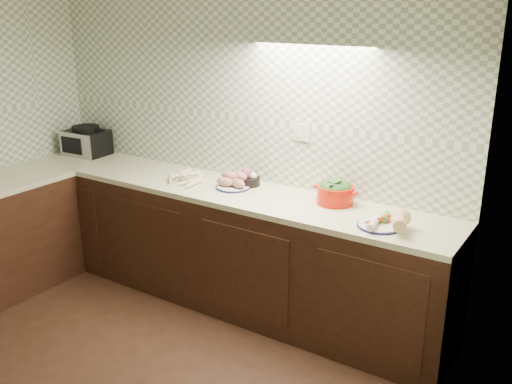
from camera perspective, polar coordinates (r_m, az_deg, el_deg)
The scene contains 8 objects.
room at distance 3.03m, azimuth -21.68°, elevation 6.30°, with size 3.60×3.60×2.60m.
counter at distance 4.30m, azimuth -17.88°, elevation -6.48°, with size 3.60×3.60×0.90m.
toaster_oven at distance 5.30m, azimuth -16.61°, elevation 4.87°, with size 0.38×0.31×0.26m.
parsnip_pile at distance 4.32m, azimuth -7.04°, elevation 1.24°, with size 0.38×0.30×0.07m.
sweet_potato_plate at distance 4.18m, azimuth -2.29°, elevation 1.01°, with size 0.26×0.26×0.12m.
onion_bowl at distance 4.24m, azimuth -0.77°, elevation 1.33°, with size 0.17×0.17×0.13m.
dutch_oven at distance 3.87m, azimuth 7.94°, elevation 0.03°, with size 0.31×0.26×0.17m.
veg_plate at distance 3.54m, azimuth 13.27°, elevation -2.79°, with size 0.34×0.33×0.13m.
Camera 1 is at (2.44, -1.70, 2.20)m, focal length 40.00 mm.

